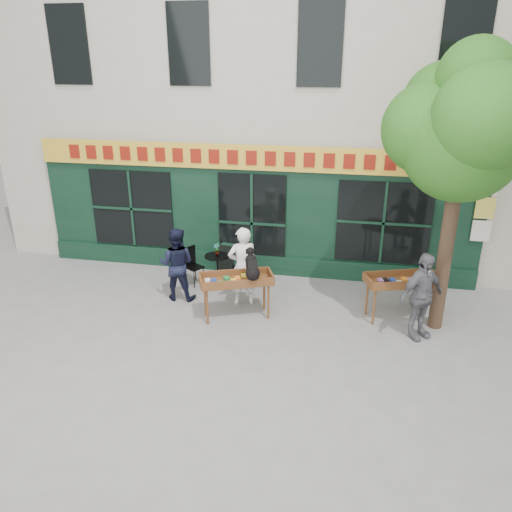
{
  "coord_description": "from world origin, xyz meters",
  "views": [
    {
      "loc": [
        2.39,
        -9.39,
        5.22
      ],
      "look_at": [
        0.46,
        0.5,
        1.2
      ],
      "focal_mm": 35.0,
      "sensor_mm": 36.0,
      "label": 1
    }
  ],
  "objects_px": {
    "book_cart_right": "(402,283)",
    "man_right": "(421,296)",
    "woman": "(243,266)",
    "dog": "(252,264)",
    "man_left": "(177,264)",
    "bistro_table": "(217,264)",
    "book_cart_center": "(236,282)"
  },
  "relations": [
    {
      "from": "book_cart_right",
      "to": "man_left",
      "type": "relative_size",
      "value": 0.95
    },
    {
      "from": "woman",
      "to": "dog",
      "type": "bearing_deg",
      "value": 94.73
    },
    {
      "from": "dog",
      "to": "woman",
      "type": "bearing_deg",
      "value": 94.73
    },
    {
      "from": "book_cart_right",
      "to": "dog",
      "type": "bearing_deg",
      "value": 173.9
    },
    {
      "from": "book_cart_right",
      "to": "man_left",
      "type": "height_order",
      "value": "man_left"
    },
    {
      "from": "book_cart_center",
      "to": "dog",
      "type": "relative_size",
      "value": 2.7
    },
    {
      "from": "book_cart_right",
      "to": "man_right",
      "type": "xyz_separation_m",
      "value": [
        0.3,
        -0.75,
        0.07
      ]
    },
    {
      "from": "dog",
      "to": "bistro_table",
      "type": "height_order",
      "value": "dog"
    },
    {
      "from": "woman",
      "to": "book_cart_right",
      "type": "distance_m",
      "value": 3.43
    },
    {
      "from": "woman",
      "to": "man_right",
      "type": "distance_m",
      "value": 3.81
    },
    {
      "from": "woman",
      "to": "book_cart_center",
      "type": "bearing_deg",
      "value": 68.17
    },
    {
      "from": "woman",
      "to": "bistro_table",
      "type": "distance_m",
      "value": 1.26
    },
    {
      "from": "book_cart_center",
      "to": "book_cart_right",
      "type": "height_order",
      "value": "same"
    },
    {
      "from": "book_cart_center",
      "to": "man_right",
      "type": "relative_size",
      "value": 0.9
    },
    {
      "from": "man_left",
      "to": "dog",
      "type": "bearing_deg",
      "value": 157.42
    },
    {
      "from": "woman",
      "to": "man_left",
      "type": "distance_m",
      "value": 1.54
    },
    {
      "from": "man_left",
      "to": "man_right",
      "type": "bearing_deg",
      "value": 168.99
    },
    {
      "from": "bistro_table",
      "to": "book_cart_center",
      "type": "bearing_deg",
      "value": -61.19
    },
    {
      "from": "woman",
      "to": "book_cart_right",
      "type": "height_order",
      "value": "woman"
    },
    {
      "from": "woman",
      "to": "man_right",
      "type": "bearing_deg",
      "value": 146.55
    },
    {
      "from": "dog",
      "to": "man_left",
      "type": "height_order",
      "value": "man_left"
    },
    {
      "from": "woman",
      "to": "bistro_table",
      "type": "height_order",
      "value": "woman"
    },
    {
      "from": "man_right",
      "to": "man_left",
      "type": "relative_size",
      "value": 1.05
    },
    {
      "from": "dog",
      "to": "book_cart_right",
      "type": "height_order",
      "value": "dog"
    },
    {
      "from": "book_cart_right",
      "to": "bistro_table",
      "type": "xyz_separation_m",
      "value": [
        -4.26,
        0.89,
        -0.28
      ]
    },
    {
      "from": "book_cart_right",
      "to": "bistro_table",
      "type": "relative_size",
      "value": 2.13
    },
    {
      "from": "man_right",
      "to": "book_cart_right",
      "type": "bearing_deg",
      "value": 73.18
    },
    {
      "from": "bistro_table",
      "to": "man_left",
      "type": "distance_m",
      "value": 1.18
    },
    {
      "from": "dog",
      "to": "man_right",
      "type": "distance_m",
      "value": 3.4
    },
    {
      "from": "dog",
      "to": "man_right",
      "type": "xyz_separation_m",
      "value": [
        3.38,
        -0.07,
        -0.39
      ]
    },
    {
      "from": "book_cart_center",
      "to": "book_cart_right",
      "type": "bearing_deg",
      "value": -11.37
    },
    {
      "from": "woman",
      "to": "bistro_table",
      "type": "bearing_deg",
      "value": -67.95
    }
  ]
}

